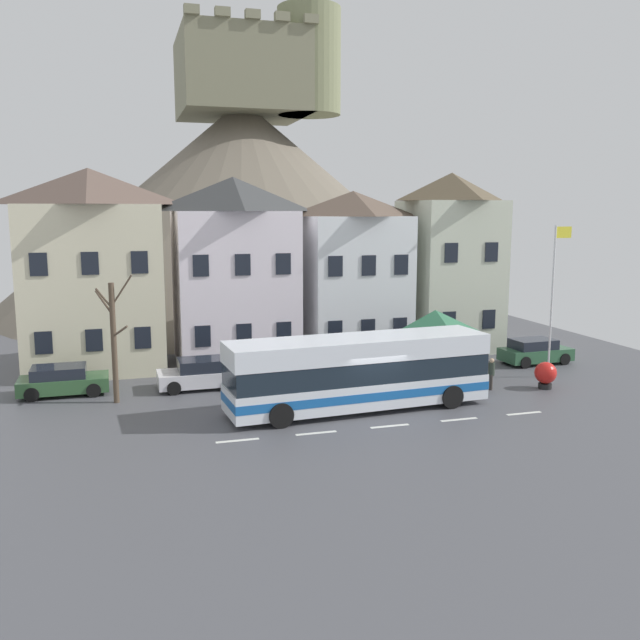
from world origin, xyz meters
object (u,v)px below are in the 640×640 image
(flagpole, at_px, (554,291))
(harbour_buoy, at_px, (546,374))
(townhouse_03, at_px, (449,262))
(transit_bus, at_px, (359,373))
(parked_car_01, at_px, (535,351))
(parked_car_03, at_px, (63,381))
(hilltop_castle, at_px, (244,201))
(pedestrian_02, at_px, (483,375))
(parked_car_02, at_px, (443,359))
(public_bench, at_px, (382,367))
(townhouse_01, at_px, (235,271))
(parked_car_00, at_px, (200,374))
(bare_tree_00, at_px, (114,339))
(pedestrian_00, at_px, (491,373))
(bus_shelter, at_px, (435,323))
(townhouse_02, at_px, (353,274))
(townhouse_00, at_px, (93,271))
(pedestrian_01, at_px, (448,367))

(flagpole, height_order, harbour_buoy, flagpole)
(townhouse_03, relative_size, transit_bus, 0.92)
(parked_car_01, xyz_separation_m, parked_car_03, (-24.45, 0.50, -0.01))
(hilltop_castle, bearing_deg, pedestrian_02, -80.92)
(parked_car_02, distance_m, public_bench, 3.58)
(townhouse_01, xyz_separation_m, parked_car_00, (-2.59, -5.37, -4.37))
(pedestrian_02, xyz_separation_m, bare_tree_00, (-16.19, 3.20, 1.95))
(public_bench, xyz_separation_m, harbour_buoy, (6.49, -4.45, 0.25))
(hilltop_castle, distance_m, bare_tree_00, 31.77)
(harbour_buoy, bearing_deg, pedestrian_00, 167.45)
(parked_car_03, bearing_deg, parked_car_01, -1.73)
(parked_car_00, height_order, harbour_buoy, parked_car_00)
(townhouse_03, distance_m, bus_shelter, 9.12)
(parked_car_02, relative_size, pedestrian_00, 2.91)
(bus_shelter, bearing_deg, bare_tree_00, 177.11)
(harbour_buoy, bearing_deg, parked_car_02, 121.22)
(parked_car_00, relative_size, parked_car_01, 0.99)
(parked_car_02, xyz_separation_m, public_bench, (-3.56, -0.39, -0.14))
(townhouse_01, bearing_deg, pedestrian_02, -45.65)
(townhouse_02, distance_m, pedestrian_02, 11.09)
(townhouse_03, height_order, pedestrian_02, townhouse_03)
(townhouse_03, height_order, public_bench, townhouse_03)
(townhouse_02, xyz_separation_m, flagpole, (7.75, -8.12, -0.33))
(pedestrian_00, bearing_deg, pedestrian_02, -145.17)
(parked_car_02, bearing_deg, parked_car_00, -172.71)
(townhouse_02, bearing_deg, hilltop_castle, 95.78)
(hilltop_castle, height_order, parked_car_03, hilltop_castle)
(townhouse_02, bearing_deg, public_bench, -93.26)
(parked_car_03, xyz_separation_m, bare_tree_00, (2.35, -2.05, 2.18))
(townhouse_00, height_order, bare_tree_00, townhouse_00)
(parked_car_03, bearing_deg, townhouse_01, 27.81)
(bus_shelter, relative_size, flagpole, 0.47)
(transit_bus, relative_size, public_bench, 7.76)
(townhouse_00, relative_size, parked_car_01, 2.68)
(pedestrian_00, bearing_deg, harbour_buoy, -12.55)
(bare_tree_00, bearing_deg, pedestrian_00, -9.07)
(harbour_buoy, xyz_separation_m, bare_tree_00, (-19.45, 3.27, 2.12))
(townhouse_00, bearing_deg, pedestrian_01, -27.69)
(parked_car_02, relative_size, harbour_buoy, 3.42)
(bus_shelter, xyz_separation_m, pedestrian_02, (1.29, -2.45, -2.10))
(hilltop_castle, relative_size, flagpole, 5.55)
(townhouse_03, xyz_separation_m, pedestrian_00, (-2.53, -9.52, -4.46))
(parked_car_01, height_order, pedestrian_02, pedestrian_02)
(parked_car_01, bearing_deg, harbour_buoy, -121.34)
(public_bench, bearing_deg, parked_car_03, 176.76)
(parked_car_03, height_order, pedestrian_02, pedestrian_02)
(parked_car_02, distance_m, harbour_buoy, 5.66)
(pedestrian_01, distance_m, flagpole, 6.71)
(townhouse_02, bearing_deg, pedestrian_01, -76.40)
(parked_car_03, height_order, pedestrian_01, pedestrian_01)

